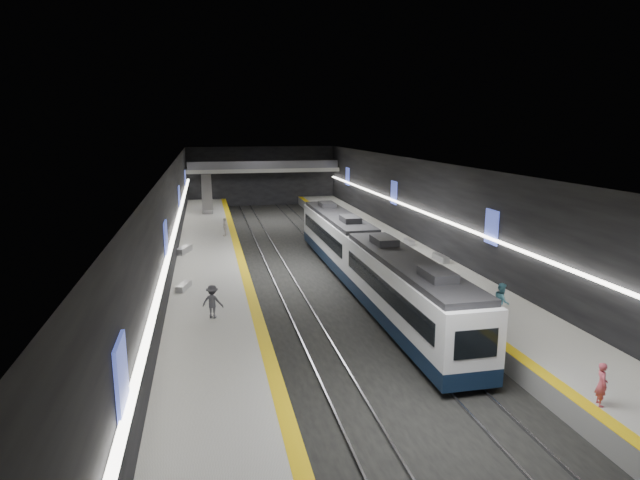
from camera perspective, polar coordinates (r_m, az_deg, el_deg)
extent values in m
plane|color=black|center=(40.32, -0.77, -3.38)|extent=(70.00, 70.00, 0.00)
cube|color=beige|center=(38.95, -0.80, 8.04)|extent=(20.00, 70.00, 0.04)
cube|color=black|center=(38.76, -15.44, 1.62)|extent=(0.04, 70.00, 8.00)
cube|color=black|center=(42.53, 12.56, 2.67)|extent=(0.04, 70.00, 8.00)
cube|color=black|center=(73.80, -6.20, 6.79)|extent=(20.00, 0.04, 8.00)
cube|color=slate|center=(39.45, -11.53, -3.22)|extent=(5.00, 70.00, 1.00)
cube|color=#999994|center=(39.32, -11.56, -2.51)|extent=(5.00, 70.00, 0.02)
cube|color=#DBB20B|center=(39.39, -8.36, -2.35)|extent=(0.60, 70.00, 0.02)
cube|color=slate|center=(42.27, 9.25, -2.11)|extent=(5.00, 70.00, 1.00)
cube|color=#999994|center=(42.14, 9.28, -1.43)|extent=(5.00, 70.00, 0.02)
cube|color=#DBB20B|center=(41.40, 6.44, -1.58)|extent=(0.60, 70.00, 0.02)
cube|color=gray|center=(39.82, -5.32, -3.54)|extent=(0.08, 70.00, 0.12)
cube|color=gray|center=(40.00, -3.27, -3.43)|extent=(0.08, 70.00, 0.12)
cube|color=gray|center=(40.68, 1.69, -3.15)|extent=(0.08, 70.00, 0.12)
cube|color=gray|center=(41.04, 3.65, -3.04)|extent=(0.08, 70.00, 0.12)
cube|color=#0D1C32|center=(29.20, 9.09, -8.12)|extent=(2.65, 15.00, 0.80)
cube|color=white|center=(28.67, 9.20, -5.02)|extent=(2.65, 15.00, 2.50)
cube|color=black|center=(28.30, 9.29, -2.31)|extent=(2.44, 14.25, 0.30)
cube|color=black|center=(28.66, 9.20, -4.93)|extent=(2.69, 13.20, 1.00)
cube|color=black|center=(22.28, 16.31, -10.61)|extent=(1.85, 0.05, 1.20)
cube|color=#0D1C32|center=(42.91, 1.87, -1.39)|extent=(2.65, 15.00, 0.80)
cube|color=white|center=(42.56, 1.89, 0.77)|extent=(2.65, 15.00, 2.50)
cube|color=black|center=(42.31, 1.90, 2.63)|extent=(2.44, 14.25, 0.30)
cube|color=black|center=(42.55, 1.89, 0.84)|extent=(2.69, 13.20, 1.00)
cube|color=black|center=(35.50, 4.83, -1.65)|extent=(1.85, 0.05, 1.20)
cube|color=#4151C5|center=(14.69, -20.38, -13.99)|extent=(0.10, 1.50, 2.20)
cube|color=#4151C5|center=(30.82, -16.10, -0.11)|extent=(0.10, 1.50, 2.20)
cube|color=#4151C5|center=(48.55, -14.77, 4.30)|extent=(0.10, 1.50, 2.20)
cube|color=#4151C5|center=(65.43, -14.18, 6.26)|extent=(0.10, 1.50, 2.20)
cube|color=#4151C5|center=(35.41, 17.84, 1.33)|extent=(0.10, 1.50, 2.20)
cube|color=#4151C5|center=(51.59, 7.88, 5.03)|extent=(0.10, 1.50, 2.20)
cube|color=#4151C5|center=(67.71, 2.95, 6.79)|extent=(0.10, 1.50, 2.20)
cube|color=white|center=(38.78, -15.13, 1.34)|extent=(0.25, 68.60, 0.12)
cube|color=white|center=(42.48, 12.30, 2.39)|extent=(0.25, 68.60, 0.12)
cube|color=gray|center=(71.73, -6.05, 7.44)|extent=(20.00, 3.00, 0.50)
cube|color=#47474C|center=(70.24, -5.93, 7.96)|extent=(19.60, 0.08, 1.00)
cube|color=#99999E|center=(64.57, -11.98, 4.86)|extent=(1.20, 7.50, 3.92)
cube|color=#99999E|center=(33.61, -14.33, -4.82)|extent=(0.93, 1.68, 0.40)
cube|color=#99999E|center=(43.08, -14.31, -1.03)|extent=(1.27, 2.14, 0.51)
cube|color=#99999E|center=(40.32, 12.72, -1.88)|extent=(0.59, 1.85, 0.45)
cube|color=#99999E|center=(45.34, 9.50, -0.23)|extent=(0.62, 1.71, 0.41)
imported|color=#BF4756|center=(21.96, 27.84, -13.49)|extent=(0.56, 0.68, 1.61)
imported|color=teal|center=(29.05, 18.79, -6.23)|extent=(1.04, 1.14, 1.91)
imported|color=beige|center=(48.76, -10.11, 1.38)|extent=(0.53, 1.03, 1.68)
imported|color=#3B3B42|center=(28.26, -11.39, -6.49)|extent=(1.29, 1.03, 1.74)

